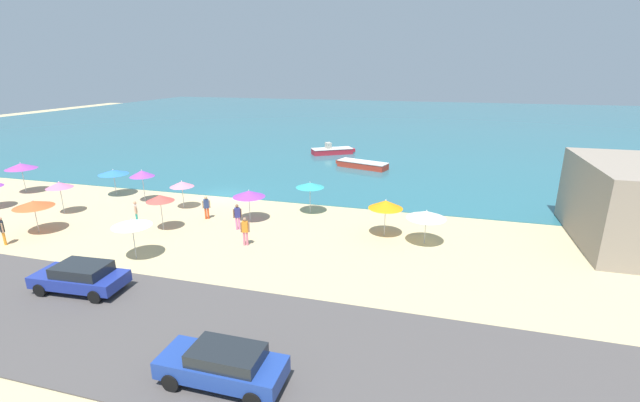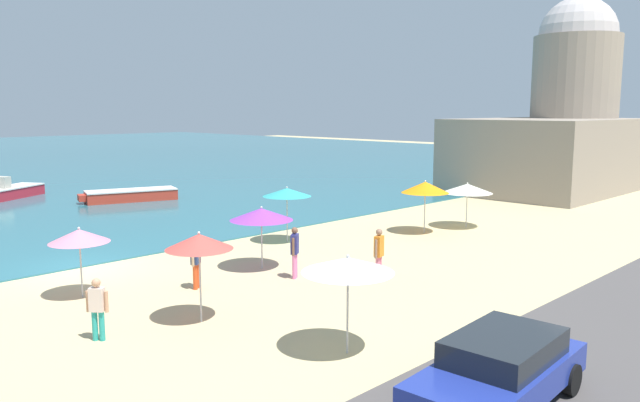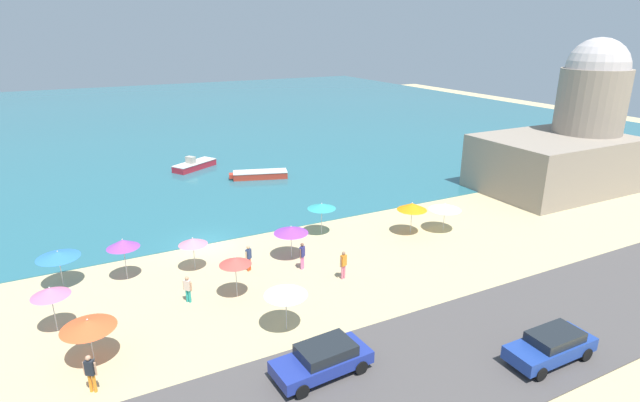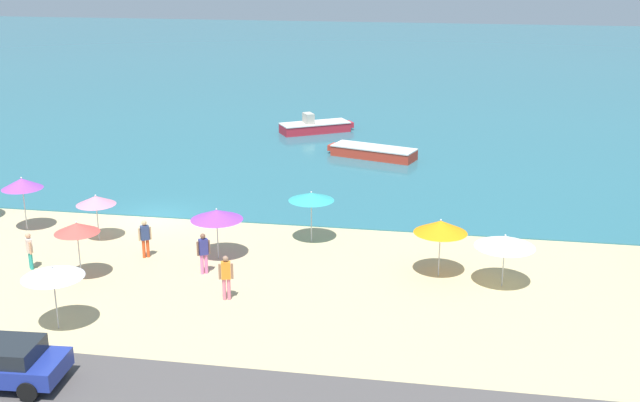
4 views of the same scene
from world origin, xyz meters
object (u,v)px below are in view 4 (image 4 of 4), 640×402
object	(u,v)px
bather_2	(204,251)
bather_5	(226,275)
beach_umbrella_6	(53,272)
beach_umbrella_9	(96,200)
beach_umbrella_2	(77,228)
skiff_offshore	(373,152)
skiff_nearshore	(315,127)
beach_umbrella_12	(22,184)
beach_umbrella_5	(441,227)
bather_3	(145,237)
bather_0	(29,249)
beach_umbrella_7	(505,241)
beach_umbrella_11	(217,215)
beach_umbrella_0	(311,197)

from	to	relation	value
bather_2	bather_5	size ratio (longest dim) A/B	0.98
beach_umbrella_6	beach_umbrella_9	bearing A→B (deg)	105.79
beach_umbrella_2	skiff_offshore	distance (m)	23.78
beach_umbrella_9	skiff_nearshore	distance (m)	24.57
beach_umbrella_6	beach_umbrella_12	xyz separation A→B (m)	(-6.47, 9.41, 0.19)
beach_umbrella_5	skiff_nearshore	world-z (taller)	beach_umbrella_5
beach_umbrella_12	bather_3	distance (m)	7.50
beach_umbrella_2	beach_umbrella_6	bearing A→B (deg)	-74.47
beach_umbrella_12	bather_0	size ratio (longest dim) A/B	1.66
beach_umbrella_9	bather_2	size ratio (longest dim) A/B	1.24
beach_umbrella_6	skiff_nearshore	bearing A→B (deg)	83.96
beach_umbrella_12	skiff_nearshore	world-z (taller)	beach_umbrella_12
beach_umbrella_9	beach_umbrella_7	bearing A→B (deg)	-6.86
beach_umbrella_5	beach_umbrella_11	bearing A→B (deg)	178.20
skiff_offshore	bather_0	bearing A→B (deg)	-120.16
beach_umbrella_7	bather_2	distance (m)	12.26
bather_3	bather_5	xyz separation A→B (m)	(4.74, -3.66, 0.06)
bather_5	beach_umbrella_0	bearing A→B (deg)	73.19
beach_umbrella_6	beach_umbrella_0	bearing A→B (deg)	54.35
beach_umbrella_7	beach_umbrella_12	bearing A→B (deg)	172.74
bather_5	skiff_nearshore	distance (m)	29.25
beach_umbrella_6	beach_umbrella_11	xyz separation A→B (m)	(3.66, 7.53, -0.15)
bather_5	skiff_offshore	bearing A→B (deg)	82.05
beach_umbrella_0	beach_umbrella_6	world-z (taller)	beach_umbrella_0
bather_2	bather_3	distance (m)	3.37
beach_umbrella_2	beach_umbrella_7	distance (m)	17.16
beach_umbrella_5	skiff_offshore	distance (m)	19.43
beach_umbrella_2	beach_umbrella_12	world-z (taller)	beach_umbrella_12
beach_umbrella_12	skiff_offshore	world-z (taller)	beach_umbrella_12
bather_0	skiff_offshore	bearing A→B (deg)	59.84
beach_umbrella_12	bather_2	size ratio (longest dim) A/B	1.50
beach_umbrella_11	beach_umbrella_9	bearing A→B (deg)	168.59
bather_0	skiff_offshore	size ratio (longest dim) A/B	0.27
beach_umbrella_6	beach_umbrella_5	bearing A→B (deg)	28.61
beach_umbrella_0	beach_umbrella_11	bearing A→B (deg)	-143.76
beach_umbrella_11	bather_3	bearing A→B (deg)	-171.38
beach_umbrella_9	bather_0	world-z (taller)	beach_umbrella_9
beach_umbrella_9	bather_5	size ratio (longest dim) A/B	1.21
beach_umbrella_7	bather_5	world-z (taller)	beach_umbrella_7
beach_umbrella_0	beach_umbrella_2	xyz separation A→B (m)	(-8.52, -5.92, 0.04)
beach_umbrella_2	bather_5	bearing A→B (deg)	-7.94
bather_2	skiff_nearshore	distance (m)	26.86
beach_umbrella_5	beach_umbrella_12	distance (m)	19.84
beach_umbrella_5	bather_5	world-z (taller)	beach_umbrella_5
beach_umbrella_2	beach_umbrella_5	distance (m)	14.74
beach_umbrella_2	skiff_nearshore	size ratio (longest dim) A/B	0.47
beach_umbrella_5	beach_umbrella_6	world-z (taller)	beach_umbrella_5
beach_umbrella_6	bather_3	world-z (taller)	beach_umbrella_6
bather_2	skiff_offshore	size ratio (longest dim) A/B	0.30
beach_umbrella_9	bather_0	bearing A→B (deg)	-108.94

